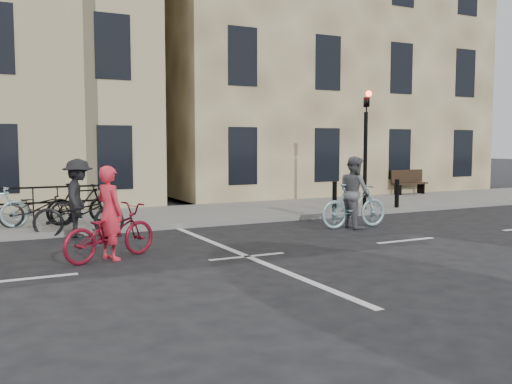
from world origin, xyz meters
name	(u,v)px	position (x,y,z in m)	size (l,w,h in m)	color
ground	(247,257)	(0.00, 0.00, 0.00)	(120.00, 120.00, 0.00)	black
sidewalk	(4,226)	(-4.00, 6.00, 0.07)	(46.00, 4.00, 0.15)	slate
building_east	(298,57)	(9.00, 13.00, 6.15)	(14.00, 10.00, 12.00)	#927B58
traffic_light	(366,135)	(6.20, 4.34, 2.45)	(0.18, 0.30, 3.90)	black
bollard_east	(335,197)	(5.00, 4.25, 0.60)	(0.14, 0.14, 0.90)	black
bollard_west	(397,193)	(7.40, 4.25, 0.60)	(0.14, 0.14, 0.90)	black
bench	(408,181)	(11.00, 7.73, 0.67)	(1.60, 0.41, 0.97)	black
cyclist_pink	(110,227)	(-2.43, 0.95, 0.62)	(2.12, 1.42, 1.79)	maroon
cyclist_grey	(354,199)	(4.14, 2.12, 0.75)	(1.96, 0.95, 1.87)	#93BAC1
cyclist_dark	(79,206)	(-2.50, 3.90, 0.73)	(2.19, 1.33, 1.84)	black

